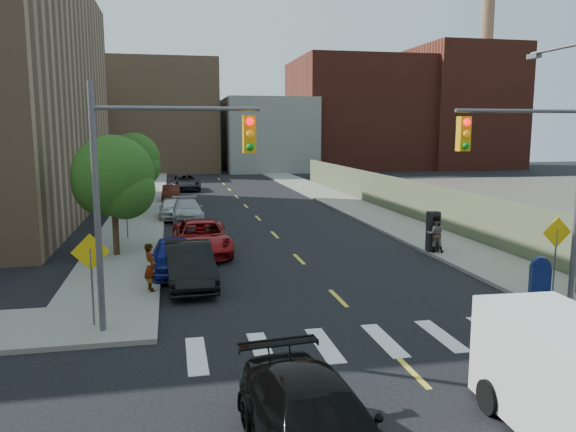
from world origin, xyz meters
name	(u,v)px	position (x,y,z in m)	size (l,w,h in m)	color
ground	(452,412)	(0.00, 0.00, 0.00)	(160.00, 160.00, 0.00)	black
sidewalk_nw	(146,194)	(-7.75, 41.50, 0.07)	(3.50, 73.00, 0.15)	gray
sidewalk_ne	(314,190)	(7.75, 41.50, 0.07)	(3.50, 73.00, 0.15)	gray
fence_north	(385,193)	(9.60, 28.00, 1.25)	(0.12, 44.00, 2.50)	#5C6647
bg_bldg_west	(41,128)	(-22.00, 70.00, 6.00)	(14.00, 18.00, 12.00)	#592319
bg_bldg_midwest	(165,117)	(-6.00, 72.00, 7.50)	(14.00, 16.00, 15.00)	#8C6B4C
bg_bldg_center	(266,135)	(8.00, 70.00, 5.00)	(12.00, 16.00, 10.00)	gray
bg_bldg_east	(355,114)	(22.00, 72.00, 8.00)	(18.00, 18.00, 16.00)	#592319
bg_bldg_fareast	(460,108)	(38.00, 70.00, 9.00)	(14.00, 16.00, 18.00)	#592319
smokestack	(485,75)	(42.00, 70.00, 14.00)	(1.80, 1.80, 28.00)	#8C6B4C
signal_nw	(153,174)	(-5.98, 6.00, 4.53)	(4.59, 0.30, 7.00)	#59595E
signal_ne	(539,168)	(5.98, 6.00, 4.53)	(4.59, 0.30, 7.00)	#59595E
warn_sign_nw	(91,263)	(-7.80, 6.50, 1.99)	(1.06, 0.06, 2.83)	#59595E
warn_sign_ne	(556,241)	(7.20, 6.50, 1.99)	(1.06, 0.06, 2.83)	#59595E
warn_sign_midwest	(126,203)	(-7.80, 20.00, 1.99)	(1.06, 0.06, 2.83)	#59595E
tree_west_near	(113,181)	(-8.00, 16.05, 3.48)	(3.66, 3.64, 5.52)	#332114
tree_west_far	(134,162)	(-8.00, 31.05, 3.48)	(3.66, 3.64, 5.52)	#332114
parked_car_blue	(173,256)	(-5.50, 12.54, 0.72)	(1.70, 4.22, 1.44)	navy
parked_car_black	(189,265)	(-4.94, 10.65, 0.79)	(1.67, 4.79, 1.58)	black
parked_car_red	(201,237)	(-4.20, 16.04, 0.77)	(2.57, 5.58, 1.55)	maroon
parked_car_silver	(187,210)	(-4.57, 25.98, 0.69)	(1.92, 4.72, 1.37)	#9FA0A6
parked_car_white	(172,208)	(-5.50, 26.89, 0.68)	(1.62, 4.02, 1.37)	silver
parked_car_maroon	(171,193)	(-5.50, 36.21, 0.65)	(1.37, 3.93, 1.29)	#3A120B
parked_car_grey	(185,182)	(-4.20, 44.34, 0.75)	(2.50, 5.42, 1.51)	black
black_sedan	(316,426)	(-3.20, -1.21, 0.72)	(2.02, 4.96, 1.44)	black
mailbox	(540,279)	(6.30, 6.00, 0.86)	(0.73, 0.65, 1.46)	navy
payphone	(433,231)	(6.30, 13.76, 1.07)	(0.55, 0.45, 1.85)	black
pedestrian_west	(150,267)	(-6.30, 9.78, 0.99)	(0.61, 0.40, 1.68)	gray
pedestrian_east	(435,234)	(6.30, 13.51, 0.99)	(0.82, 0.64, 1.68)	gray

